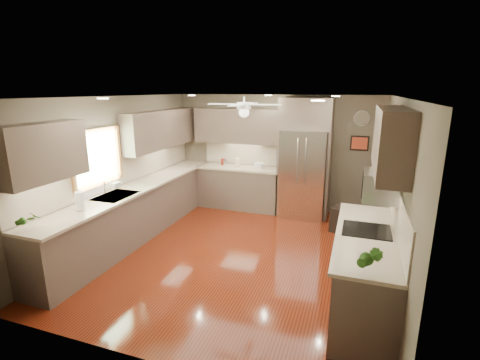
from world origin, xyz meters
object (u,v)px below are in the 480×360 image
Objects in this scene: canister_c at (238,163)px; potted_plant_left at (29,219)px; soap_bottle at (117,185)px; potted_plant_right at (370,259)px; stool at (345,219)px; canister_a at (223,162)px; refrigerator at (304,160)px; bowl at (259,167)px; microwave at (381,186)px; paper_towel at (80,201)px; canister_b at (225,162)px.

potted_plant_left is (-1.18, -4.25, 0.06)m from canister_c.
potted_plant_right reaches higher than soap_bottle.
potted_plant_left is at bearing -134.98° from stool.
canister_a is at bearing 79.29° from potted_plant_left.
stool is (0.91, -0.64, -0.95)m from refrigerator.
canister_c reaches higher than bowl.
microwave is 0.98× the size of stool.
potted_plant_left is 0.55× the size of stool.
refrigerator reaches higher than bowl.
canister_c is 0.90× the size of soap_bottle.
refrigerator reaches higher than canister_c.
refrigerator is (0.98, -0.03, 0.22)m from bowl.
paper_towel is at bearing -108.51° from canister_c.
canister_b is at bearing 174.15° from canister_c.
canister_a reaches higher than canister_b.
potted_plant_right is (3.06, -4.02, 0.07)m from canister_a.
canister_b is 2.67m from soap_bottle.
bowl is 0.81× the size of paper_towel.
canister_c is at bearing 178.18° from refrigerator.
refrigerator is at bearing -1.87° from bowl.
refrigerator reaches higher than soap_bottle.
bowl is at bearing -1.72° from canister_c.
potted_plant_right is (2.69, -3.98, 0.06)m from canister_c.
canister_c is at bearing 61.87° from soap_bottle.
canister_a is at bearing 127.33° from potted_plant_right.
canister_c is 0.61× the size of potted_plant_left.
stool is at bearing 25.57° from soap_bottle.
potted_plant_left is 1.03× the size of potted_plant_right.
soap_bottle is at bearing -139.19° from refrigerator.
refrigerator is at bearing 144.95° from stool.
refrigerator reaches higher than canister_a.
potted_plant_right is 0.12× the size of refrigerator.
microwave is (3.17, -2.79, 0.46)m from canister_a.
potted_plant_right is 1.31× the size of bowl.
potted_plant_left is at bearing -85.87° from soap_bottle.
stool is at bearing -16.02° from canister_c.
potted_plant_right is 4.54m from bowl.
paper_towel is (-2.63, -3.41, -0.11)m from refrigerator.
potted_plant_right is 0.53× the size of stool.
potted_plant_left is at bearing -101.44° from canister_b.
soap_bottle reaches higher than bowl.
refrigerator reaches higher than potted_plant_left.
paper_towel is (-0.79, -3.49, 0.06)m from canister_a.
paper_towel is (-3.85, 0.52, -0.01)m from potted_plant_right.
potted_plant_right is at bearing -53.14° from canister_b.
potted_plant_left reaches higher than canister_c.
canister_c is (0.37, -0.04, 0.01)m from canister_a.
potted_plant_right is 3.89m from paper_towel.
bowl is (0.86, -0.05, -0.05)m from canister_a.
microwave is (4.11, -0.31, 0.44)m from soap_bottle.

